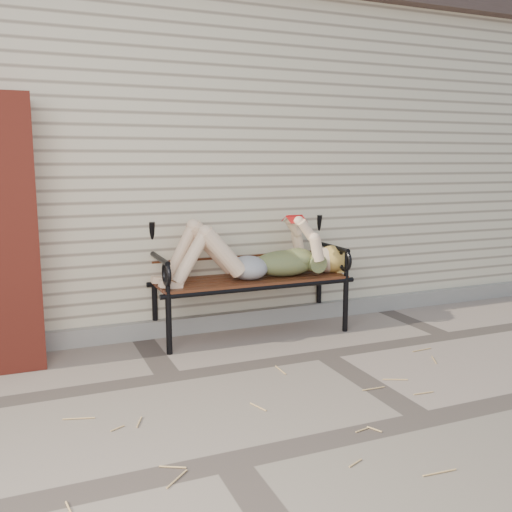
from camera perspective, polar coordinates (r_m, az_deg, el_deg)
name	(u,v)px	position (r m, az deg, el deg)	size (l,w,h in m)	color
ground	(323,355)	(4.64, 6.74, -9.77)	(80.00, 80.00, 0.00)	gray
house_wall	(206,163)	(7.15, -5.03, 9.26)	(8.00, 4.00, 3.00)	beige
house_roof	(204,22)	(7.33, -5.24, 22.27)	(8.30, 4.30, 0.30)	#4B3A36
foundation_strip	(273,315)	(5.45, 1.73, -5.96)	(8.00, 0.10, 0.15)	gray
brick_pillar	(1,233)	(4.59, -24.12, 2.08)	(0.50, 0.50, 2.00)	#9B3123
garden_bench	(247,258)	(5.09, -0.92, -0.20)	(1.85, 0.73, 1.19)	black
reading_woman	(255,256)	(4.95, -0.13, 0.01)	(1.74, 0.40, 0.55)	#093545
straw_scatter	(286,427)	(3.45, 3.04, -16.68)	(2.88, 1.65, 0.01)	tan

